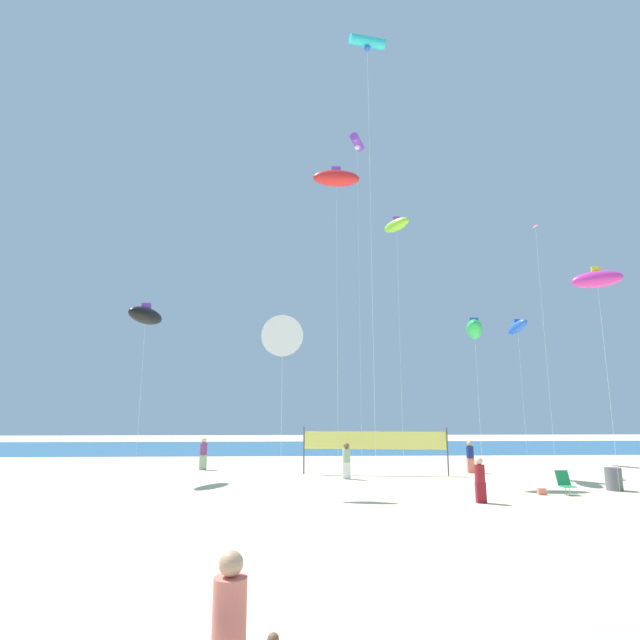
# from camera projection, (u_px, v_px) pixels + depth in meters

# --- Properties ---
(ground_plane) EXTENTS (120.00, 120.00, 0.00)m
(ground_plane) POSITION_uv_depth(u_px,v_px,m) (354.00, 525.00, 14.08)
(ground_plane) COLOR beige
(ocean_band) EXTENTS (120.00, 20.00, 0.01)m
(ocean_band) POSITION_uv_depth(u_px,v_px,m) (315.00, 447.00, 46.62)
(ocean_band) COLOR #28608C
(ocean_band) RESTS_ON ground
(mother_figure) EXTENTS (0.37, 0.37, 1.61)m
(mother_figure) POSITION_uv_depth(u_px,v_px,m) (229.00, 625.00, 5.33)
(mother_figure) COLOR #19727A
(mother_figure) RESTS_ON ground
(beachgoer_plum_shirt) EXTENTS (0.40, 0.40, 1.76)m
(beachgoer_plum_shirt) POSITION_uv_depth(u_px,v_px,m) (203.00, 453.00, 27.99)
(beachgoer_plum_shirt) COLOR #99B28C
(beachgoer_plum_shirt) RESTS_ON ground
(beachgoer_navy_shirt) EXTENTS (0.38, 0.38, 1.66)m
(beachgoer_navy_shirt) POSITION_uv_depth(u_px,v_px,m) (470.00, 456.00, 26.55)
(beachgoer_navy_shirt) COLOR #EA7260
(beachgoer_navy_shirt) RESTS_ON ground
(beachgoer_maroon_shirt) EXTENTS (0.36, 0.36, 1.56)m
(beachgoer_maroon_shirt) POSITION_uv_depth(u_px,v_px,m) (480.00, 478.00, 17.65)
(beachgoer_maroon_shirt) COLOR maroon
(beachgoer_maroon_shirt) RESTS_ON ground
(beachgoer_sage_shirt) EXTENTS (0.39, 0.39, 1.70)m
(beachgoer_sage_shirt) POSITION_uv_depth(u_px,v_px,m) (346.00, 460.00, 24.09)
(beachgoer_sage_shirt) COLOR white
(beachgoer_sage_shirt) RESTS_ON ground
(folding_beach_chair) EXTENTS (0.52, 0.65, 0.89)m
(folding_beach_chair) POSITION_uv_depth(u_px,v_px,m) (565.00, 482.00, 19.44)
(folding_beach_chair) COLOR #1E8C4C
(folding_beach_chair) RESTS_ON ground
(trash_barrel) EXTENTS (0.64, 0.64, 0.91)m
(trash_barrel) POSITION_uv_depth(u_px,v_px,m) (614.00, 479.00, 20.42)
(trash_barrel) COLOR #595960
(trash_barrel) RESTS_ON ground
(volleyball_net) EXTENTS (7.40, 1.18, 2.40)m
(volleyball_net) POSITION_uv_depth(u_px,v_px,m) (374.00, 442.00, 25.80)
(volleyball_net) COLOR #4C4C51
(volleyball_net) RESTS_ON ground
(beach_handbag) EXTENTS (0.31, 0.16, 0.25)m
(beach_handbag) POSITION_uv_depth(u_px,v_px,m) (542.00, 492.00, 19.26)
(beach_handbag) COLOR #EA7260
(beach_handbag) RESTS_ON ground
(kite_green_inflatable) EXTENTS (1.57, 2.50, 8.00)m
(kite_green_inflatable) POSITION_uv_depth(u_px,v_px,m) (474.00, 329.00, 25.67)
(kite_green_inflatable) COLOR silver
(kite_green_inflatable) RESTS_ON ground
(kite_lime_inflatable) EXTENTS (1.70, 2.04, 14.84)m
(kite_lime_inflatable) POSITION_uv_depth(u_px,v_px,m) (396.00, 225.00, 29.98)
(kite_lime_inflatable) COLOR silver
(kite_lime_inflatable) RESTS_ON ground
(kite_black_inflatable) EXTENTS (1.67, 2.58, 8.71)m
(kite_black_inflatable) POSITION_uv_depth(u_px,v_px,m) (146.00, 316.00, 25.48)
(kite_black_inflatable) COLOR silver
(kite_black_inflatable) RESTS_ON ground
(kite_red_diamond) EXTENTS (0.42, 0.43, 14.07)m
(kite_red_diamond) POSITION_uv_depth(u_px,v_px,m) (536.00, 241.00, 28.97)
(kite_red_diamond) COLOR silver
(kite_red_diamond) RESTS_ON ground
(kite_cyan_tube) EXTENTS (1.62, 0.75, 19.30)m
(kite_cyan_tube) POSITION_uv_depth(u_px,v_px,m) (367.00, 44.00, 21.66)
(kite_cyan_tube) COLOR silver
(kite_cyan_tube) RESTS_ON ground
(kite_violet_tube) EXTENTS (1.19, 1.78, 22.27)m
(kite_violet_tube) POSITION_uv_depth(u_px,v_px,m) (357.00, 143.00, 35.10)
(kite_violet_tube) COLOR silver
(kite_violet_tube) RESTS_ON ground
(kite_red_inflatable) EXTENTS (2.68, 1.00, 16.91)m
(kite_red_inflatable) POSITION_uv_depth(u_px,v_px,m) (336.00, 178.00, 28.07)
(kite_red_inflatable) COLOR silver
(kite_red_inflatable) RESTS_ON ground
(kite_magenta_inflatable) EXTENTS (2.23, 1.30, 9.40)m
(kite_magenta_inflatable) POSITION_uv_depth(u_px,v_px,m) (597.00, 279.00, 21.54)
(kite_magenta_inflatable) COLOR silver
(kite_magenta_inflatable) RESTS_ON ground
(kite_white_delta) EXTENTS (1.77, 0.44, 7.17)m
(kite_white_delta) POSITION_uv_depth(u_px,v_px,m) (283.00, 336.00, 20.83)
(kite_white_delta) COLOR silver
(kite_white_delta) RESTS_ON ground
(kite_blue_inflatable) EXTENTS (1.10, 2.22, 9.49)m
(kite_blue_inflatable) POSITION_uv_depth(u_px,v_px,m) (518.00, 327.00, 33.77)
(kite_blue_inflatable) COLOR silver
(kite_blue_inflatable) RESTS_ON ground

